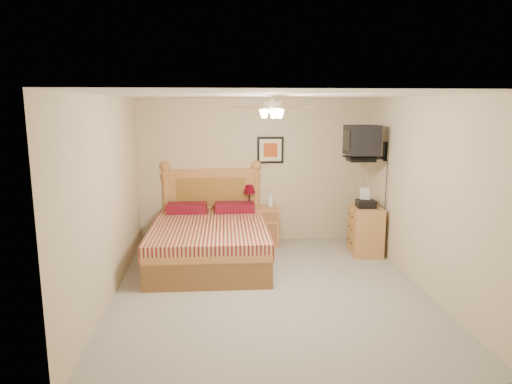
% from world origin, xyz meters
% --- Properties ---
extents(floor, '(4.50, 4.50, 0.00)m').
position_xyz_m(floor, '(0.00, 0.00, 0.00)').
color(floor, gray).
rests_on(floor, ground).
extents(ceiling, '(4.00, 4.50, 0.04)m').
position_xyz_m(ceiling, '(0.00, 0.00, 2.50)').
color(ceiling, white).
rests_on(ceiling, ground).
extents(wall_back, '(4.00, 0.04, 2.50)m').
position_xyz_m(wall_back, '(0.00, 2.25, 1.25)').
color(wall_back, '#C4B390').
rests_on(wall_back, ground).
extents(wall_front, '(4.00, 0.04, 2.50)m').
position_xyz_m(wall_front, '(0.00, -2.25, 1.25)').
color(wall_front, '#C4B390').
rests_on(wall_front, ground).
extents(wall_left, '(0.04, 4.50, 2.50)m').
position_xyz_m(wall_left, '(-2.00, 0.00, 1.25)').
color(wall_left, '#C4B390').
rests_on(wall_left, ground).
extents(wall_right, '(0.04, 4.50, 2.50)m').
position_xyz_m(wall_right, '(2.00, 0.00, 1.25)').
color(wall_right, '#C4B390').
rests_on(wall_right, ground).
extents(bed, '(1.75, 2.27, 1.45)m').
position_xyz_m(bed, '(-0.79, 1.12, 0.72)').
color(bed, '#C58446').
rests_on(bed, ground).
extents(nightstand, '(0.60, 0.46, 0.65)m').
position_xyz_m(nightstand, '(0.08, 2.00, 0.32)').
color(nightstand, '#AC6F40').
rests_on(nightstand, ground).
extents(table_lamp, '(0.25, 0.25, 0.39)m').
position_xyz_m(table_lamp, '(-0.11, 2.08, 0.84)').
color(table_lamp, '#5B0313').
rests_on(table_lamp, nightstand).
extents(lotion_bottle, '(0.13, 0.13, 0.26)m').
position_xyz_m(lotion_bottle, '(0.25, 2.05, 0.78)').
color(lotion_bottle, silver).
rests_on(lotion_bottle, nightstand).
extents(framed_picture, '(0.46, 0.04, 0.46)m').
position_xyz_m(framed_picture, '(0.27, 2.23, 1.62)').
color(framed_picture, black).
rests_on(framed_picture, wall_back).
extents(dresser, '(0.51, 0.69, 0.78)m').
position_xyz_m(dresser, '(1.73, 1.36, 0.39)').
color(dresser, '#B3843E').
rests_on(dresser, ground).
extents(fax_machine, '(0.30, 0.32, 0.30)m').
position_xyz_m(fax_machine, '(1.70, 1.32, 0.93)').
color(fax_machine, black).
rests_on(fax_machine, dresser).
extents(magazine_lower, '(0.28, 0.32, 0.03)m').
position_xyz_m(magazine_lower, '(1.75, 1.60, 0.79)').
color(magazine_lower, '#B1A68A').
rests_on(magazine_lower, dresser).
extents(magazine_upper, '(0.30, 0.34, 0.02)m').
position_xyz_m(magazine_upper, '(1.76, 1.63, 0.81)').
color(magazine_upper, tan).
rests_on(magazine_upper, magazine_lower).
extents(wall_tv, '(0.56, 0.46, 0.58)m').
position_xyz_m(wall_tv, '(1.75, 1.34, 1.81)').
color(wall_tv, black).
rests_on(wall_tv, wall_right).
extents(ceiling_fan, '(1.14, 1.14, 0.28)m').
position_xyz_m(ceiling_fan, '(0.00, -0.20, 2.36)').
color(ceiling_fan, white).
rests_on(ceiling_fan, ceiling).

